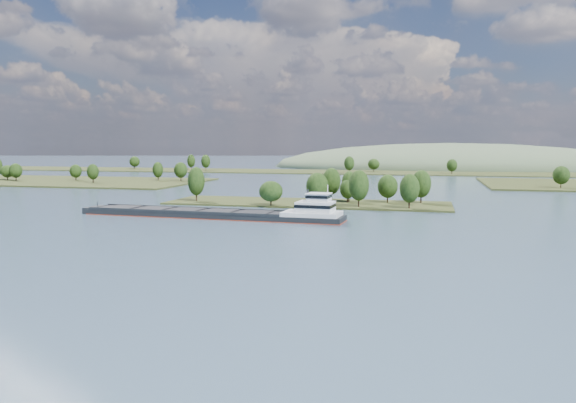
# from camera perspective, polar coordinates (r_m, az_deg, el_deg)

# --- Properties ---
(ground) EXTENTS (1800.00, 1800.00, 0.00)m
(ground) POSITION_cam_1_polar(r_m,az_deg,el_deg) (142.82, -3.07, -2.74)
(ground) COLOR #395162
(ground) RESTS_ON ground
(tree_island) EXTENTS (100.00, 32.54, 13.66)m
(tree_island) POSITION_cam_1_polar(r_m,az_deg,el_deg) (197.81, 3.60, 0.76)
(tree_island) COLOR #2C3316
(tree_island) RESTS_ON ground
(back_shoreline) EXTENTS (900.00, 60.00, 15.91)m
(back_shoreline) POSITION_cam_1_polar(r_m,az_deg,el_deg) (416.48, 9.61, 2.97)
(back_shoreline) COLOR #2C3316
(back_shoreline) RESTS_ON ground
(hill_west) EXTENTS (320.00, 160.00, 44.00)m
(hill_west) POSITION_cam_1_polar(r_m,az_deg,el_deg) (515.66, 16.13, 3.29)
(hill_west) COLOR #475A3E
(hill_west) RESTS_ON ground
(cargo_barge) EXTENTS (80.99, 14.23, 10.90)m
(cargo_barge) POSITION_cam_1_polar(r_m,az_deg,el_deg) (163.37, -6.25, -1.19)
(cargo_barge) COLOR black
(cargo_barge) RESTS_ON ground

